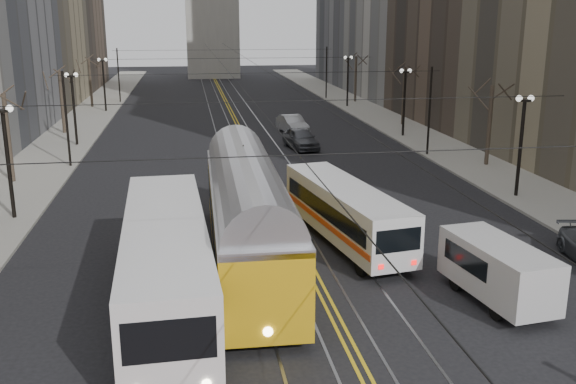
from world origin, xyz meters
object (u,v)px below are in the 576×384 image
object	(u,v)px
transit_bus	(167,265)
rear_bus	(345,214)
cargo_van	(497,273)
sedan_grey	(301,138)
streetcar	(247,224)
sedan_silver	(292,124)

from	to	relation	value
transit_bus	rear_bus	size ratio (longest dim) A/B	1.29
cargo_van	sedan_grey	distance (m)	29.29
streetcar	transit_bus	bearing A→B (deg)	-129.52
transit_bus	rear_bus	world-z (taller)	transit_bus
rear_bus	sedan_grey	distance (m)	22.16
cargo_van	sedan_grey	world-z (taller)	cargo_van
streetcar	sedan_grey	world-z (taller)	streetcar
streetcar	sedan_grey	bearing A→B (deg)	75.94
streetcar	cargo_van	world-z (taller)	streetcar
streetcar	sedan_silver	world-z (taller)	streetcar
streetcar	sedan_silver	distance (m)	32.24
cargo_van	sedan_grey	bearing A→B (deg)	85.93
rear_bus	cargo_van	size ratio (longest dim) A/B	2.04
rear_bus	sedan_silver	world-z (taller)	rear_bus
transit_bus	streetcar	world-z (taller)	streetcar
sedan_grey	sedan_silver	bearing A→B (deg)	77.45
streetcar	sedan_silver	size ratio (longest dim) A/B	3.15
sedan_grey	sedan_silver	xyz separation A→B (m)	(0.50, 7.18, -0.02)
streetcar	sedan_grey	xyz separation A→B (m)	(6.50, 24.28, -0.99)
rear_bus	sedan_grey	world-z (taller)	rear_bus
rear_bus	sedan_grey	xyz separation A→B (m)	(1.84, 22.08, -0.50)
sedan_grey	sedan_silver	world-z (taller)	sedan_grey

